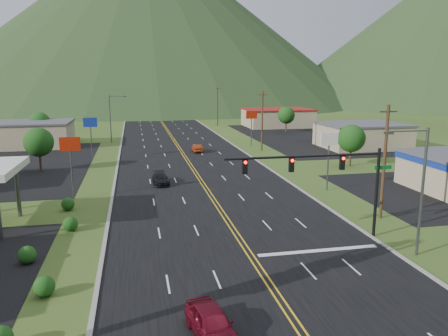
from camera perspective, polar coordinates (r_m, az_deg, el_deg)
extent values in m
cylinder|color=black|center=(35.69, 19.28, -3.10)|extent=(0.24, 0.24, 7.00)
cylinder|color=black|center=(32.38, 10.49, 1.52)|extent=(12.00, 0.18, 0.18)
cube|color=#0C591E|center=(35.46, 20.05, 0.07)|extent=(1.40, 0.06, 0.30)
cube|color=black|center=(33.72, 15.18, 0.67)|extent=(0.35, 0.28, 1.05)
sphere|color=#FF0C05|center=(33.50, 15.35, 1.20)|extent=(0.22, 0.22, 0.22)
cube|color=black|center=(32.13, 8.80, 0.41)|extent=(0.35, 0.28, 1.05)
sphere|color=#FF0C05|center=(31.90, 8.93, 0.96)|extent=(0.22, 0.22, 0.22)
cube|color=black|center=(31.09, 2.74, 0.16)|extent=(0.35, 0.28, 1.05)
sphere|color=#FF0C05|center=(30.85, 2.83, 0.73)|extent=(0.22, 0.22, 0.22)
cylinder|color=#59595E|center=(32.79, 24.46, -2.99)|extent=(0.20, 0.20, 9.00)
cylinder|color=#59595E|center=(31.21, 22.98, 4.49)|extent=(2.88, 0.12, 0.12)
cube|color=#59595E|center=(30.42, 20.73, 4.31)|extent=(0.60, 0.25, 0.18)
cylinder|color=#59595E|center=(85.95, -14.63, 6.21)|extent=(0.20, 0.20, 9.00)
cylinder|color=#59595E|center=(85.61, -13.81, 9.12)|extent=(2.88, 0.12, 0.12)
cube|color=#59595E|center=(85.58, -12.83, 9.10)|extent=(0.60, 0.25, 0.18)
cylinder|color=#59595E|center=(42.93, -25.36, -2.52)|extent=(0.36, 0.36, 5.00)
cube|color=tan|center=(86.54, -25.27, 3.91)|extent=(18.00, 11.00, 4.20)
cube|color=#4C4C51|center=(86.31, -25.40, 5.38)|extent=(18.40, 11.40, 0.30)
cube|color=tan|center=(81.50, 17.57, 3.99)|extent=(14.00, 11.00, 4.00)
cube|color=#4C4C51|center=(81.26, 17.66, 5.49)|extent=(14.40, 11.40, 0.30)
cube|color=tan|center=(111.80, 7.00, 6.47)|extent=(16.00, 12.00, 4.20)
cube|color=maroon|center=(111.62, 7.03, 7.62)|extent=(16.40, 12.40, 0.30)
cylinder|color=#59595E|center=(46.96, -19.22, -0.88)|extent=(0.16, 0.16, 5.00)
cube|color=#A21D09|center=(46.40, -19.49, 2.98)|extent=(2.00, 0.18, 1.40)
cylinder|color=#59595E|center=(68.49, -16.92, 3.07)|extent=(0.16, 0.16, 5.00)
cube|color=navy|center=(68.11, -17.08, 5.73)|extent=(2.00, 0.18, 1.40)
cylinder|color=#59595E|center=(49.10, 13.41, -0.01)|extent=(0.16, 0.16, 5.00)
cube|color=white|center=(48.57, 13.59, 3.69)|extent=(2.00, 0.18, 1.40)
cylinder|color=#59595E|center=(78.86, 3.59, 4.64)|extent=(0.16, 0.16, 5.00)
cube|color=#A21D09|center=(78.53, 3.62, 6.96)|extent=(2.00, 0.18, 1.40)
cylinder|color=#382314|center=(62.68, -22.88, 0.96)|extent=(0.30, 0.30, 3.00)
sphere|color=#124213|center=(62.31, -23.06, 3.12)|extent=(3.84, 3.84, 3.84)
cylinder|color=#382314|center=(89.85, -22.79, 3.98)|extent=(0.30, 0.30, 3.00)
sphere|color=#124213|center=(89.59, -22.91, 5.50)|extent=(3.84, 3.84, 3.84)
cylinder|color=#382314|center=(63.81, 16.18, 1.60)|extent=(0.30, 0.30, 3.00)
sphere|color=#124213|center=(63.45, 16.31, 3.73)|extent=(3.84, 3.84, 3.84)
cylinder|color=#382314|center=(99.93, 8.10, 5.47)|extent=(0.30, 0.30, 3.00)
sphere|color=#124213|center=(99.70, 8.14, 6.84)|extent=(3.84, 3.84, 3.84)
cylinder|color=#382314|center=(40.24, 20.20, 0.66)|extent=(0.28, 0.28, 10.00)
cube|color=#382314|center=(39.69, 20.66, 6.90)|extent=(1.60, 0.12, 0.12)
cylinder|color=#382314|center=(73.94, 5.01, 6.09)|extent=(0.28, 0.28, 10.00)
cube|color=#382314|center=(73.64, 5.07, 9.50)|extent=(1.60, 0.12, 0.12)
cylinder|color=#382314|center=(112.72, -0.86, 8.08)|extent=(0.28, 0.28, 10.00)
cube|color=#382314|center=(112.53, -0.86, 10.31)|extent=(1.60, 0.12, 0.12)
cylinder|color=#382314|center=(152.14, -3.72, 9.01)|extent=(0.28, 0.28, 10.00)
cube|color=#382314|center=(151.99, -3.74, 10.67)|extent=(1.60, 0.12, 0.12)
cone|color=#223518|center=(237.55, -10.29, 18.90)|extent=(220.00, 220.00, 85.00)
imported|color=maroon|center=(22.02, -1.59, -19.75)|extent=(2.46, 4.59, 1.49)
imported|color=black|center=(51.40, -8.27, -1.45)|extent=(1.93, 4.28, 1.22)
imported|color=maroon|center=(73.01, -3.53, 2.59)|extent=(1.40, 3.87, 1.27)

